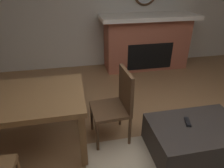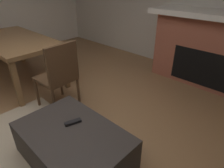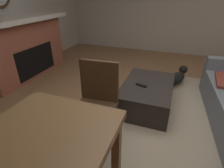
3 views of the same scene
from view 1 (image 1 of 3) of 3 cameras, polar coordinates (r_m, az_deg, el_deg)
The scene contains 7 objects.
floor at distance 2.61m, azimuth 14.83°, elevation -19.46°, with size 8.14×8.14×0.00m, color olive.
wall_back_fireplace_side at distance 4.68m, azimuth 0.42°, elevation 20.42°, with size 7.18×0.12×2.52m, color beige.
fireplace at distance 4.65m, azimuth 9.56°, elevation 11.57°, with size 2.04×0.76×1.17m.
ottoman_coffee_table at distance 2.68m, azimuth 22.17°, elevation -13.83°, with size 1.07×0.71×0.37m, color #2D2826.
tv_remote at distance 2.57m, azimuth 20.34°, elevation -9.86°, with size 0.05×0.16×0.02m, color black.
dining_table at distance 2.50m, azimuth -28.67°, elevation -5.02°, with size 1.78×0.89×0.74m.
dining_chair_west at distance 2.49m, azimuth 1.41°, elevation -5.07°, with size 0.47×0.47×0.93m.
Camera 1 is at (0.95, 1.53, 1.89)m, focal length 32.75 mm.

